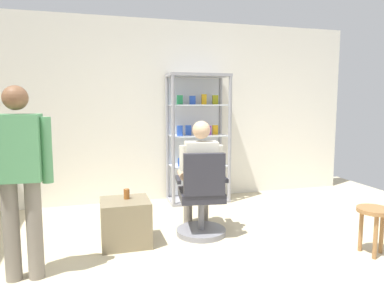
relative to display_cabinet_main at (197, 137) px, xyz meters
name	(u,v)px	position (x,y,z in m)	size (l,w,h in m)	color
back_wall	(167,111)	(-0.40, 0.24, 0.38)	(6.00, 0.10, 2.70)	silver
display_cabinet_main	(197,137)	(0.00, 0.00, 0.00)	(0.90, 0.45, 1.90)	gray
office_chair	(202,202)	(-0.37, -1.42, -0.57)	(0.60, 0.56, 0.96)	slate
seated_shopkeeper	(200,171)	(-0.34, -1.26, -0.25)	(0.53, 0.60, 1.29)	slate
storage_crate	(126,222)	(-1.21, -1.41, -0.73)	(0.50, 0.46, 0.48)	#72664C
tea_glass	(127,194)	(-1.18, -1.37, -0.44)	(0.06, 0.06, 0.11)	brown
standing_customer	(20,171)	(-2.10, -1.92, -0.03)	(0.52, 0.24, 1.63)	slate
wooden_stool	(374,218)	(1.11, -2.33, -0.60)	(0.32, 0.32, 0.47)	olive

